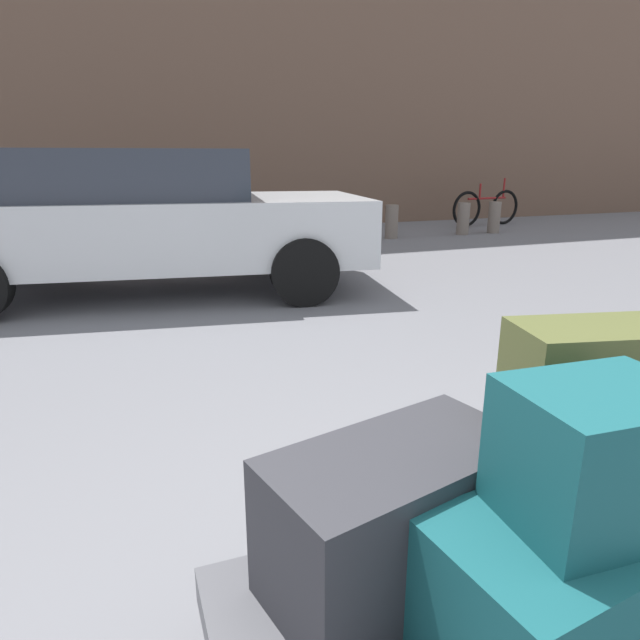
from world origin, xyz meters
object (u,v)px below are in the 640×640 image
object	(u,v)px
duffel_bag_charcoal_rear_right	(396,515)
duffel_bag_teal_topmost_pile	(598,455)
bollard_corner	(494,217)
bollard_kerb_mid	(392,222)
parked_car	(145,218)
bollard_kerb_near	(310,225)
bollard_kerb_far	(463,219)
luggage_cart	(496,626)
suitcase_olive_rear_left	(587,433)
duffel_bag_teal_stacked_top	(577,580)
bicycle_leaning	(486,208)

from	to	relation	value
duffel_bag_charcoal_rear_right	duffel_bag_teal_topmost_pile	size ratio (longest dim) A/B	1.84
bollard_corner	bollard_kerb_mid	bearing A→B (deg)	180.00
parked_car	bollard_corner	xyz separation A→B (m)	(6.37, 2.70, -0.47)
bollard_kerb_near	bollard_corner	world-z (taller)	same
duffel_bag_teal_topmost_pile	bollard_kerb_far	size ratio (longest dim) A/B	0.60
duffel_bag_charcoal_rear_right	bollard_kerb_mid	distance (m)	8.49
bollard_kerb_far	bollard_corner	size ratio (longest dim) A/B	1.00
bollard_kerb_mid	luggage_cart	bearing A→B (deg)	-115.91
bollard_kerb_near	bollard_kerb_far	distance (m)	2.98
suitcase_olive_rear_left	bollard_kerb_near	distance (m)	7.77
duffel_bag_teal_stacked_top	duffel_bag_teal_topmost_pile	xyz separation A→B (m)	(0.00, 0.00, 0.29)
bicycle_leaning	bollard_kerb_near	distance (m)	4.38
suitcase_olive_rear_left	duffel_bag_teal_topmost_pile	world-z (taller)	suitcase_olive_rear_left
luggage_cart	parked_car	distance (m)	5.03
duffel_bag_charcoal_rear_right	suitcase_olive_rear_left	xyz separation A→B (m)	(0.55, -0.01, 0.12)
bicycle_leaning	parked_car	bearing A→B (deg)	-151.77
bollard_kerb_near	duffel_bag_teal_topmost_pile	bearing A→B (deg)	-105.35
bollard_corner	duffel_bag_teal_stacked_top	bearing A→B (deg)	-126.63
luggage_cart	parked_car	xyz separation A→B (m)	(-0.49, 4.98, 0.49)
duffel_bag_charcoal_rear_right	parked_car	size ratio (longest dim) A/B	0.14
luggage_cart	duffel_bag_charcoal_rear_right	distance (m)	0.35
bicycle_leaning	bollard_corner	xyz separation A→B (m)	(-0.59, -1.04, -0.08)
duffel_bag_charcoal_rear_right	duffel_bag_teal_topmost_pile	world-z (taller)	duffel_bag_teal_topmost_pile
luggage_cart	duffel_bag_teal_stacked_top	xyz separation A→B (m)	(0.07, -0.14, 0.23)
bicycle_leaning	duffel_bag_charcoal_rear_right	bearing A→B (deg)	-127.91
duffel_bag_teal_stacked_top	duffel_bag_charcoal_rear_right	distance (m)	0.40
duffel_bag_teal_topmost_pile	bollard_kerb_near	world-z (taller)	duffel_bag_teal_topmost_pile
suitcase_olive_rear_left	bollard_kerb_mid	size ratio (longest dim) A/B	1.03
suitcase_olive_rear_left	duffel_bag_teal_topmost_pile	size ratio (longest dim) A/B	1.72
luggage_cart	bollard_kerb_mid	world-z (taller)	bollard_kerb_mid
parked_car	bollard_kerb_far	size ratio (longest dim) A/B	7.84
duffel_bag_teal_stacked_top	bollard_kerb_near	size ratio (longest dim) A/B	1.12
duffel_bag_teal_topmost_pile	parked_car	bearing A→B (deg)	99.57
bollard_kerb_near	bicycle_leaning	bearing A→B (deg)	13.69
suitcase_olive_rear_left	bollard_kerb_near	bearing A→B (deg)	88.91
duffel_bag_charcoal_rear_right	parked_car	bearing A→B (deg)	79.88
suitcase_olive_rear_left	bicycle_leaning	xyz separation A→B (m)	(6.11, 8.57, -0.26)
luggage_cart	duffel_bag_teal_stacked_top	distance (m)	0.27
suitcase_olive_rear_left	duffel_bag_teal_topmost_pile	bearing A→B (deg)	-122.75
luggage_cart	bollard_kerb_mid	bearing A→B (deg)	64.09
bollard_corner	parked_car	bearing A→B (deg)	-157.04
bollard_kerb_near	bollard_kerb_far	world-z (taller)	same
luggage_cart	duffel_bag_charcoal_rear_right	bearing A→B (deg)	140.64
duffel_bag_teal_stacked_top	bollard_kerb_mid	distance (m)	8.63
duffel_bag_charcoal_rear_right	bollard_kerb_near	bearing A→B (deg)	58.60
suitcase_olive_rear_left	parked_car	world-z (taller)	parked_car
duffel_bag_teal_topmost_pile	bollard_corner	bearing A→B (deg)	56.68
parked_car	bollard_kerb_near	size ratio (longest dim) A/B	7.84
bollard_kerb_far	bollard_corner	xyz separation A→B (m)	(0.68, 0.00, 0.00)
duffel_bag_charcoal_rear_right	bollard_kerb_far	world-z (taller)	duffel_bag_charcoal_rear_right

